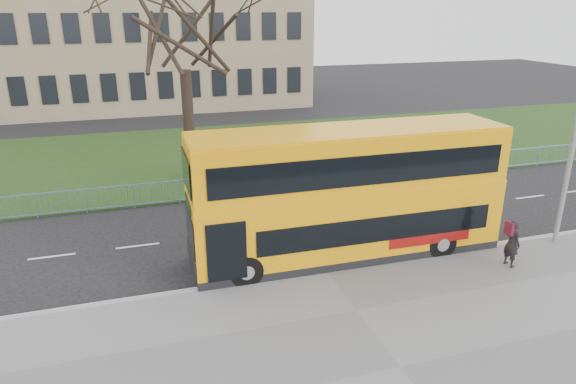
# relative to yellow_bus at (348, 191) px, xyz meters

# --- Properties ---
(ground) EXTENTS (120.00, 120.00, 0.00)m
(ground) POSITION_rel_yellow_bus_xyz_m (-1.22, 0.48, -2.47)
(ground) COLOR black
(ground) RESTS_ON ground
(pavement) EXTENTS (80.00, 10.50, 0.12)m
(pavement) POSITION_rel_yellow_bus_xyz_m (-1.22, -6.27, -2.41)
(pavement) COLOR slate
(pavement) RESTS_ON ground
(kerb) EXTENTS (80.00, 0.20, 0.14)m
(kerb) POSITION_rel_yellow_bus_xyz_m (-1.22, -1.07, -2.40)
(kerb) COLOR #939496
(kerb) RESTS_ON ground
(grass_verge) EXTENTS (80.00, 15.40, 0.08)m
(grass_verge) POSITION_rel_yellow_bus_xyz_m (-1.22, 14.78, -2.43)
(grass_verge) COLOR #1E3513
(grass_verge) RESTS_ON ground
(guard_railing) EXTENTS (40.00, 0.12, 1.10)m
(guard_railing) POSITION_rel_yellow_bus_xyz_m (-1.22, 7.08, -1.92)
(guard_railing) COLOR #6C94C0
(guard_railing) RESTS_ON ground
(bare_tree) EXTENTS (9.22, 9.22, 13.17)m
(bare_tree) POSITION_rel_yellow_bus_xyz_m (-4.22, 10.48, 4.20)
(bare_tree) COLOR black
(bare_tree) RESTS_ON grass_verge
(civic_building) EXTENTS (30.00, 15.00, 14.00)m
(civic_building) POSITION_rel_yellow_bus_xyz_m (-6.22, 35.48, 4.53)
(civic_building) COLOR #8D7459
(civic_building) RESTS_ON ground
(yellow_bus) EXTENTS (11.01, 2.75, 4.60)m
(yellow_bus) POSITION_rel_yellow_bus_xyz_m (0.00, 0.00, 0.00)
(yellow_bus) COLOR #FFA60A
(yellow_bus) RESTS_ON ground
(pedestrian) EXTENTS (0.48, 0.66, 1.68)m
(pedestrian) POSITION_rel_yellow_bus_xyz_m (4.96, -2.62, -1.51)
(pedestrian) COLOR black
(pedestrian) RESTS_ON pavement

